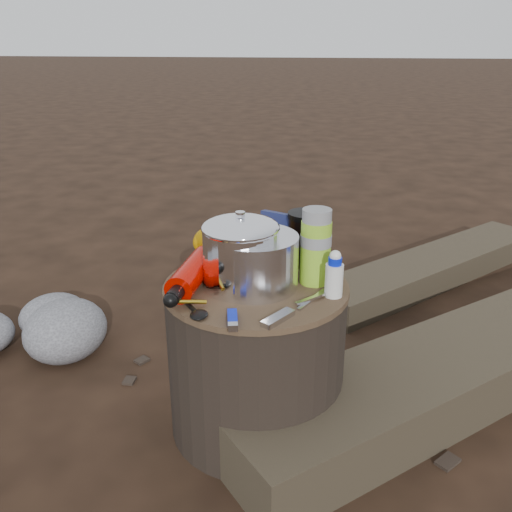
% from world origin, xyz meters
% --- Properties ---
extents(ground, '(60.00, 60.00, 0.00)m').
position_xyz_m(ground, '(0.00, 0.00, 0.00)').
color(ground, black).
rests_on(ground, ground).
extents(stump, '(0.44, 0.44, 0.41)m').
position_xyz_m(stump, '(0.00, 0.00, 0.20)').
color(stump, black).
rests_on(stump, ground).
extents(log_main, '(1.56, 1.44, 0.15)m').
position_xyz_m(log_main, '(0.67, 0.35, 0.08)').
color(log_main, '#372F22').
rests_on(log_main, ground).
extents(log_small, '(1.03, 1.07, 0.11)m').
position_xyz_m(log_small, '(0.59, 1.06, 0.05)').
color(log_small, '#372F22').
rests_on(log_small, ground).
extents(foil_windscreen, '(0.21, 0.21, 0.13)m').
position_xyz_m(foil_windscreen, '(-0.00, -0.01, 0.47)').
color(foil_windscreen, silver).
rests_on(foil_windscreen, stump).
extents(camping_pot, '(0.18, 0.18, 0.18)m').
position_xyz_m(camping_pot, '(-0.03, -0.02, 0.49)').
color(camping_pot, white).
rests_on(camping_pot, stump).
extents(fuel_bottle, '(0.08, 0.27, 0.06)m').
position_xyz_m(fuel_bottle, '(-0.15, -0.03, 0.44)').
color(fuel_bottle, '#C10A00').
rests_on(fuel_bottle, stump).
extents(thermos, '(0.07, 0.07, 0.18)m').
position_xyz_m(thermos, '(0.14, 0.04, 0.50)').
color(thermos, '#89C128').
rests_on(thermos, stump).
extents(travel_mug, '(0.09, 0.09, 0.14)m').
position_xyz_m(travel_mug, '(0.10, 0.16, 0.47)').
color(travel_mug, black).
rests_on(travel_mug, stump).
extents(stuff_sack, '(0.14, 0.11, 0.10)m').
position_xyz_m(stuff_sack, '(-0.12, 0.14, 0.45)').
color(stuff_sack, '#D38B00').
rests_on(stuff_sack, stump).
extents(food_pouch, '(0.10, 0.06, 0.13)m').
position_xyz_m(food_pouch, '(0.03, 0.17, 0.47)').
color(food_pouch, '#181F4E').
rests_on(food_pouch, stump).
extents(lighter, '(0.04, 0.08, 0.01)m').
position_xyz_m(lighter, '(-0.02, -0.19, 0.41)').
color(lighter, '#091CC0').
rests_on(lighter, stump).
extents(multitool, '(0.07, 0.09, 0.01)m').
position_xyz_m(multitool, '(0.08, -0.17, 0.41)').
color(multitool, silver).
rests_on(multitool, stump).
extents(pot_grabber, '(0.09, 0.12, 0.01)m').
position_xyz_m(pot_grabber, '(0.14, -0.06, 0.41)').
color(pot_grabber, silver).
rests_on(pot_grabber, stump).
extents(spork, '(0.12, 0.14, 0.01)m').
position_xyz_m(spork, '(-0.13, -0.13, 0.41)').
color(spork, black).
rests_on(spork, stump).
extents(squeeze_bottle, '(0.04, 0.04, 0.10)m').
position_xyz_m(squeeze_bottle, '(0.18, -0.03, 0.46)').
color(squeeze_bottle, silver).
rests_on(squeeze_bottle, stump).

